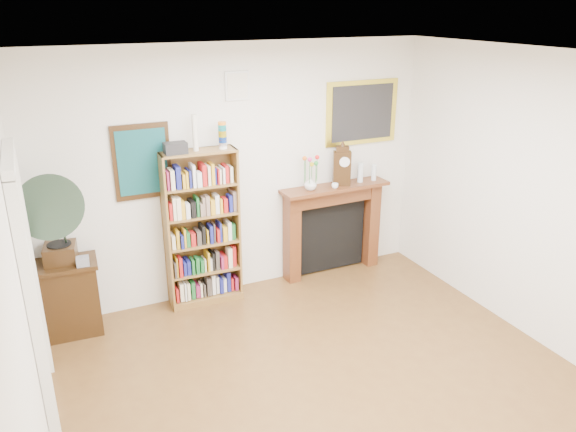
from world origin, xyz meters
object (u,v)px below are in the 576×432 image
object	(u,v)px
fireplace	(332,221)
bottle_right	(374,172)
mantel_clock	(342,166)
bottle_left	(360,172)
flower_vase	(311,184)
teacup	(335,186)
cd_stack	(83,261)
gramophone	(55,215)
side_cabinet	(71,297)
bookshelf	(202,220)

from	to	relation	value
fireplace	bottle_right	bearing A→B (deg)	-7.72
mantel_clock	bottle_left	xyz separation A→B (m)	(0.27, 0.01, -0.11)
flower_vase	teacup	world-z (taller)	flower_vase
fireplace	bottle_right	xyz separation A→B (m)	(0.53, -0.06, 0.57)
cd_stack	teacup	world-z (taller)	teacup
cd_stack	gramophone	bearing A→B (deg)	-178.47
gramophone	cd_stack	xyz separation A→B (m)	(0.18, 0.00, -0.51)
teacup	side_cabinet	bearing A→B (deg)	179.70
side_cabinet	mantel_clock	world-z (taller)	mantel_clock
bottle_left	bookshelf	bearing A→B (deg)	-179.60
bookshelf	side_cabinet	world-z (taller)	bookshelf
side_cabinet	fireplace	size ratio (longest dim) A/B	0.58
side_cabinet	teacup	size ratio (longest dim) A/B	9.85
bookshelf	gramophone	xyz separation A→B (m)	(-1.45, -0.20, 0.36)
fireplace	gramophone	size ratio (longest dim) A/B	1.39
bookshelf	side_cabinet	xyz separation A→B (m)	(-1.41, -0.07, -0.58)
bottle_right	gramophone	bearing A→B (deg)	-176.74
side_cabinet	bottle_right	size ratio (longest dim) A/B	3.91
side_cabinet	bottle_right	world-z (taller)	bottle_right
cd_stack	flower_vase	distance (m)	2.60
teacup	bottle_right	distance (m)	0.60
mantel_clock	teacup	size ratio (longest dim) A/B	5.95
fireplace	gramophone	world-z (taller)	gramophone
gramophone	bottle_left	world-z (taller)	gramophone
bookshelf	mantel_clock	world-z (taller)	bookshelf
fireplace	teacup	world-z (taller)	teacup
gramophone	teacup	world-z (taller)	gramophone
bottle_left	bottle_right	world-z (taller)	bottle_left
flower_vase	bottle_right	world-z (taller)	bottle_right
teacup	bottle_left	bearing A→B (deg)	13.30
gramophone	mantel_clock	distance (m)	3.17
teacup	bottle_left	xyz separation A→B (m)	(0.40, 0.09, 0.09)
bookshelf	bottle_left	size ratio (longest dim) A/B	8.34
gramophone	bottle_left	size ratio (longest dim) A/B	4.07
gramophone	flower_vase	world-z (taller)	gramophone
mantel_clock	bottle_left	bearing A→B (deg)	26.94
mantel_clock	teacup	distance (m)	0.25
gramophone	mantel_clock	xyz separation A→B (m)	(3.17, 0.20, 0.03)
bottle_right	mantel_clock	bearing A→B (deg)	-179.72
gramophone	bottle_left	distance (m)	3.44
bookshelf	bottle_left	world-z (taller)	bookshelf
teacup	bottle_right	size ratio (longest dim) A/B	0.40
bookshelf	mantel_clock	size ratio (longest dim) A/B	4.23
bookshelf	bottle_right	world-z (taller)	bookshelf
side_cabinet	bookshelf	bearing A→B (deg)	6.00
gramophone	bottle_right	distance (m)	3.63
bookshelf	bottle_left	xyz separation A→B (m)	(1.99, 0.01, 0.29)
fireplace	teacup	xyz separation A→B (m)	(-0.06, -0.14, 0.50)
bookshelf	fireplace	xyz separation A→B (m)	(1.64, 0.06, -0.30)
side_cabinet	bottle_left	world-z (taller)	bottle_left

